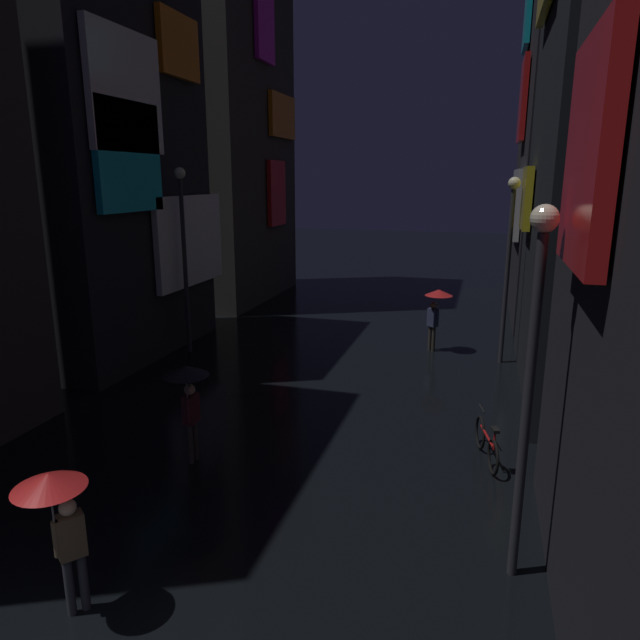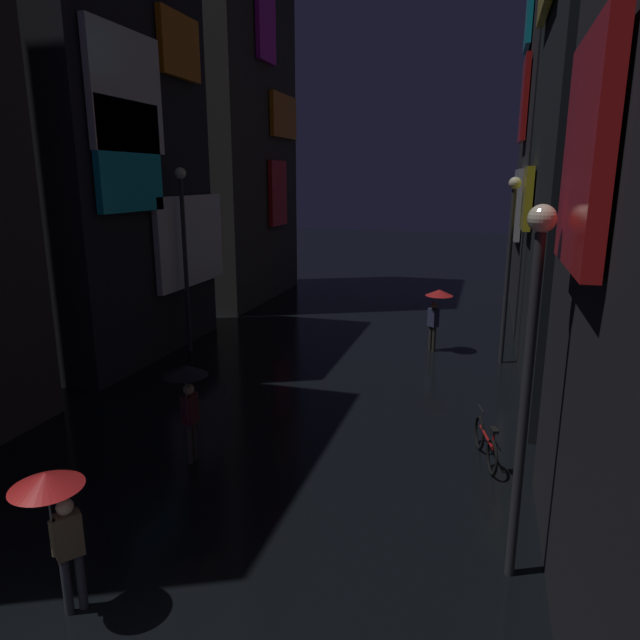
# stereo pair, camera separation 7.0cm
# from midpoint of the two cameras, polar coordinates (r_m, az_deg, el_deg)

# --- Properties ---
(building_left_mid) EXTENTS (4.25, 7.30, 12.40)m
(building_left_mid) POSITION_cam_midpoint_polar(r_m,az_deg,el_deg) (19.72, -21.30, 14.70)
(building_left_mid) COLOR black
(building_left_mid) RESTS_ON ground
(building_left_far) EXTENTS (4.25, 7.80, 19.45)m
(building_left_far) POSITION_cam_midpoint_polar(r_m,az_deg,el_deg) (28.11, -9.60, 22.19)
(building_left_far) COLOR #33302D
(building_left_far) RESTS_ON ground
(building_right_mid) EXTENTS (4.25, 8.04, 14.91)m
(building_right_mid) POSITION_cam_midpoint_polar(r_m,az_deg,el_deg) (16.69, 28.57, 18.65)
(building_right_mid) COLOR black
(building_right_mid) RESTS_ON ground
(building_right_far) EXTENTS (4.25, 8.82, 19.27)m
(building_right_far) POSITION_cam_midpoint_polar(r_m,az_deg,el_deg) (26.16, 24.70, 21.57)
(building_right_far) COLOR black
(building_right_far) RESTS_ON ground
(pedestrian_foreground_right_red) EXTENTS (0.90, 0.90, 2.12)m
(pedestrian_foreground_right_red) POSITION_cam_midpoint_polar(r_m,az_deg,el_deg) (8.23, -25.06, -16.33)
(pedestrian_foreground_right_red) COLOR #2D2D38
(pedestrian_foreground_right_red) RESTS_ON ground
(pedestrian_foreground_left_black) EXTENTS (0.90, 0.90, 2.12)m
(pedestrian_foreground_left_black) POSITION_cam_midpoint_polar(r_m,az_deg,el_deg) (11.57, -13.27, -6.50)
(pedestrian_foreground_left_black) COLOR #38332D
(pedestrian_foreground_left_black) RESTS_ON ground
(pedestrian_near_crossing_red) EXTENTS (0.90, 0.90, 2.12)m
(pedestrian_near_crossing_red) POSITION_cam_midpoint_polar(r_m,az_deg,el_deg) (19.11, 11.49, 1.70)
(pedestrian_near_crossing_red) COLOR #38332D
(pedestrian_near_crossing_red) RESTS_ON ground
(bicycle_parked_at_storefront) EXTENTS (0.49, 1.78, 0.96)m
(bicycle_parked_at_storefront) POSITION_cam_midpoint_polar(r_m,az_deg,el_deg) (12.37, 16.16, -11.74)
(bicycle_parked_at_storefront) COLOR black
(bicycle_parked_at_storefront) RESTS_ON ground
(streetlamp_left_far) EXTENTS (0.36, 0.36, 5.98)m
(streetlamp_left_far) POSITION_cam_midpoint_polar(r_m,az_deg,el_deg) (18.94, -13.59, 7.71)
(streetlamp_left_far) COLOR #2D2D33
(streetlamp_left_far) RESTS_ON ground
(streetlamp_right_far) EXTENTS (0.36, 0.36, 5.69)m
(streetlamp_right_far) POSITION_cam_midpoint_polar(r_m,az_deg,el_deg) (18.15, 18.27, 6.65)
(streetlamp_right_far) COLOR #2D2D33
(streetlamp_right_far) RESTS_ON ground
(streetlamp_right_near) EXTENTS (0.36, 0.36, 5.34)m
(streetlamp_right_near) POSITION_cam_midpoint_polar(r_m,az_deg,el_deg) (8.08, 20.19, -3.37)
(streetlamp_right_near) COLOR #2D2D33
(streetlamp_right_near) RESTS_ON ground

